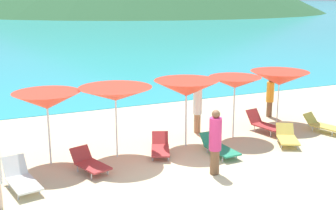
# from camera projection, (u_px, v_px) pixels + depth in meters

# --- Properties ---
(ground_plane) EXTENTS (50.00, 100.00, 0.30)m
(ground_plane) POSITION_uv_depth(u_px,v_px,m) (93.00, 106.00, 20.88)
(ground_plane) COLOR beige
(umbrella_1) EXTENTS (2.07, 2.07, 2.21)m
(umbrella_1) POSITION_uv_depth(u_px,v_px,m) (47.00, 101.00, 12.79)
(umbrella_1) COLOR silver
(umbrella_1) RESTS_ON ground_plane
(umbrella_2) EXTENTS (2.49, 2.49, 2.24)m
(umbrella_2) POSITION_uv_depth(u_px,v_px,m) (115.00, 94.00, 13.33)
(umbrella_2) COLOR silver
(umbrella_2) RESTS_ON ground_plane
(umbrella_3) EXTENTS (2.23, 2.23, 2.25)m
(umbrella_3) POSITION_uv_depth(u_px,v_px,m) (186.00, 88.00, 14.37)
(umbrella_3) COLOR silver
(umbrella_3) RESTS_ON ground_plane
(umbrella_4) EXTENTS (1.96, 1.96, 2.19)m
(umbrella_4) POSITION_uv_depth(u_px,v_px,m) (235.00, 82.00, 15.27)
(umbrella_4) COLOR silver
(umbrella_4) RESTS_ON ground_plane
(umbrella_5) EXTENTS (2.37, 2.37, 2.09)m
(umbrella_5) POSITION_uv_depth(u_px,v_px,m) (279.00, 78.00, 17.02)
(umbrella_5) COLOR silver
(umbrella_5) RESTS_ON ground_plane
(lounge_chair_0) EXTENTS (0.89, 1.64, 0.71)m
(lounge_chair_0) POSITION_uv_depth(u_px,v_px,m) (21.00, 178.00, 11.50)
(lounge_chair_0) COLOR white
(lounge_chair_0) RESTS_ON ground_plane
(lounge_chair_1) EXTENTS (0.96, 1.55, 0.60)m
(lounge_chair_1) POSITION_uv_depth(u_px,v_px,m) (322.00, 125.00, 16.32)
(lounge_chair_1) COLOR #D8BF4C
(lounge_chair_1) RESTS_ON ground_plane
(lounge_chair_2) EXTENTS (0.69, 1.57, 0.57)m
(lounge_chair_2) POSITION_uv_depth(u_px,v_px,m) (219.00, 147.00, 14.00)
(lounge_chair_2) COLOR #268C66
(lounge_chair_2) RESTS_ON ground_plane
(lounge_chair_3) EXTENTS (1.05, 1.54, 0.58)m
(lounge_chair_3) POSITION_uv_depth(u_px,v_px,m) (160.00, 147.00, 13.97)
(lounge_chair_3) COLOR #A53333
(lounge_chair_3) RESTS_ON ground_plane
(lounge_chair_4) EXTENTS (1.19, 1.49, 0.58)m
(lounge_chair_4) POSITION_uv_depth(u_px,v_px,m) (287.00, 137.00, 14.97)
(lounge_chair_4) COLOR #D8BF4C
(lounge_chair_4) RESTS_ON ground_plane
(lounge_chair_5) EXTENTS (0.98, 1.46, 0.62)m
(lounge_chair_5) POSITION_uv_depth(u_px,v_px,m) (90.00, 163.00, 12.58)
(lounge_chair_5) COLOR #A53333
(lounge_chair_5) RESTS_ON ground_plane
(lounge_chair_7) EXTENTS (0.83, 1.57, 0.74)m
(lounge_chair_7) POSITION_uv_depth(u_px,v_px,m) (263.00, 123.00, 16.30)
(lounge_chair_7) COLOR #A53333
(lounge_chair_7) RESTS_ON ground_plane
(beachgoer_0) EXTENTS (0.32, 0.32, 1.85)m
(beachgoer_0) POSITION_uv_depth(u_px,v_px,m) (198.00, 106.00, 16.06)
(beachgoer_0) COLOR #A3704C
(beachgoer_0) RESTS_ON ground_plane
(beachgoer_2) EXTENTS (0.31, 0.31, 1.67)m
(beachgoer_2) POSITION_uv_depth(u_px,v_px,m) (270.00, 96.00, 18.22)
(beachgoer_2) COLOR brown
(beachgoer_2) RESTS_ON ground_plane
(beachgoer_3) EXTENTS (0.35, 0.35, 1.88)m
(beachgoer_3) POSITION_uv_depth(u_px,v_px,m) (215.00, 141.00, 12.26)
(beachgoer_3) COLOR brown
(beachgoer_3) RESTS_ON ground_plane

